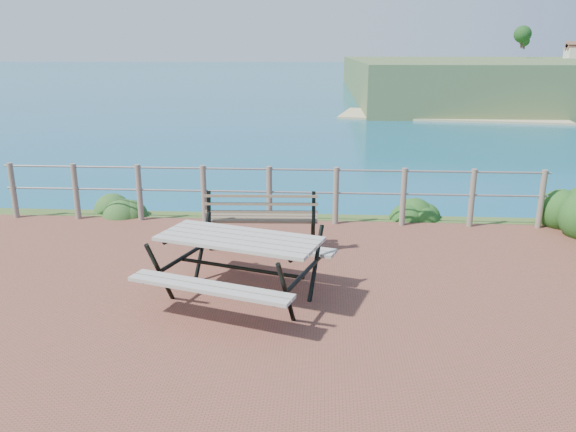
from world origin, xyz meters
TOP-DOWN VIEW (x-y plane):
  - ground at (0.00, 0.00)m, footprint 10.00×7.00m
  - ocean at (0.00, 200.00)m, footprint 1200.00×1200.00m
  - safety_railing at (0.00, 3.35)m, footprint 9.40×0.10m
  - picnic_table at (-0.04, 0.14)m, footprint 2.04×1.59m
  - park_bench at (0.02, 2.06)m, footprint 1.68×0.49m
  - shrub_right_edge at (5.19, 3.25)m, footprint 1.14×1.14m
  - shrub_lip_west at (-2.86, 3.81)m, footprint 0.78×0.78m
  - shrub_lip_east at (2.58, 3.95)m, footprint 0.76×0.76m

SIDE VIEW (x-z plane):
  - ground at x=0.00m, z-range -0.06..0.06m
  - ocean at x=0.00m, z-range 0.00..0.00m
  - shrub_right_edge at x=5.19m, z-range -0.81..0.81m
  - shrub_lip_west at x=-2.86m, z-range -0.26..0.26m
  - shrub_lip_east at x=2.58m, z-range -0.25..0.25m
  - picnic_table at x=-0.04m, z-range 0.11..0.91m
  - safety_railing at x=0.00m, z-range 0.07..1.07m
  - park_bench at x=0.02m, z-range 0.15..1.09m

